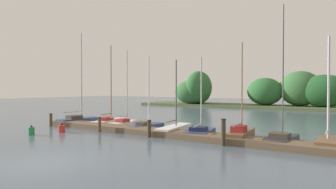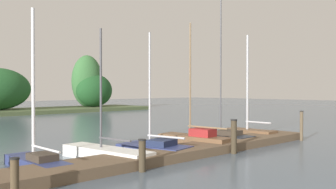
# 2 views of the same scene
# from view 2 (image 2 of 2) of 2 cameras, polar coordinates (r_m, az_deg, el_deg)

# --- Properties ---
(dock_pier) EXTENTS (21.63, 1.80, 0.35)m
(dock_pier) POSITION_cam_2_polar(r_m,az_deg,el_deg) (13.16, -5.83, -10.12)
(dock_pier) COLOR brown
(dock_pier) RESTS_ON ground
(sailboat_3) EXTENTS (0.97, 3.54, 5.41)m
(sailboat_3) POSITION_cam_2_polar(r_m,az_deg,el_deg) (13.29, -19.82, -9.34)
(sailboat_3) COLOR navy
(sailboat_3) RESTS_ON ground
(sailboat_4) EXTENTS (1.58, 4.47, 4.99)m
(sailboat_4) POSITION_cam_2_polar(r_m,az_deg,el_deg) (14.36, -10.03, -8.81)
(sailboat_4) COLOR white
(sailboat_4) RESTS_ON ground
(sailboat_5) EXTENTS (1.99, 3.38, 5.02)m
(sailboat_5) POSITION_cam_2_polar(r_m,az_deg,el_deg) (15.32, -2.40, -8.19)
(sailboat_5) COLOR navy
(sailboat_5) RESTS_ON ground
(sailboat_6) EXTENTS (1.41, 3.85, 5.75)m
(sailboat_6) POSITION_cam_2_polar(r_m,az_deg,el_deg) (17.20, 3.91, -6.92)
(sailboat_6) COLOR brown
(sailboat_6) RESTS_ON ground
(sailboat_7) EXTENTS (1.31, 3.19, 7.63)m
(sailboat_7) POSITION_cam_2_polar(r_m,az_deg,el_deg) (18.98, 8.48, -6.36)
(sailboat_7) COLOR #232833
(sailboat_7) RESTS_ON ground
(sailboat_8) EXTENTS (1.01, 2.98, 5.64)m
(sailboat_8) POSITION_cam_2_polar(r_m,az_deg,el_deg) (20.74, 12.35, -5.53)
(sailboat_8) COLOR brown
(sailboat_8) RESTS_ON ground
(mooring_piling_1) EXTENTS (0.24, 0.24, 1.02)m
(mooring_piling_1) POSITION_cam_2_polar(r_m,az_deg,el_deg) (9.83, -22.65, -11.91)
(mooring_piling_1) COLOR #4C3D28
(mooring_piling_1) RESTS_ON ground
(mooring_piling_2) EXTENTS (0.27, 0.27, 1.06)m
(mooring_piling_2) POSITION_cam_2_polar(r_m,az_deg,el_deg) (12.07, -4.02, -9.38)
(mooring_piling_2) COLOR #3D3323
(mooring_piling_2) RESTS_ON ground
(mooring_piling_3) EXTENTS (0.28, 0.28, 1.42)m
(mooring_piling_3) POSITION_cam_2_polar(r_m,az_deg,el_deg) (15.57, 10.16, -6.40)
(mooring_piling_3) COLOR #3D3323
(mooring_piling_3) RESTS_ON ground
(mooring_piling_4) EXTENTS (0.19, 0.19, 1.55)m
(mooring_piling_4) POSITION_cam_2_polar(r_m,az_deg,el_deg) (20.32, 19.96, -4.56)
(mooring_piling_4) COLOR brown
(mooring_piling_4) RESTS_ON ground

